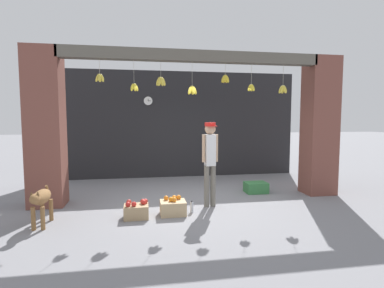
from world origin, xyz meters
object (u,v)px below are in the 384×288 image
dog (41,200)px  fruit_crate_oranges (173,207)px  water_bottle (192,207)px  wall_clock (148,101)px  shopkeeper (210,157)px  produce_box_green (256,187)px  fruit_crate_apples (136,210)px

dog → fruit_crate_oranges: size_ratio=1.82×
water_bottle → dog: bearing=-173.5°
water_bottle → wall_clock: size_ratio=0.84×
dog → wall_clock: size_ratio=3.19×
shopkeeper → produce_box_green: shopkeeper is taller
fruit_crate_oranges → dog: bearing=-174.4°
dog → water_bottle: (2.65, 0.30, -0.35)m
dog → fruit_crate_oranges: (2.27, 0.22, -0.31)m
fruit_crate_apples → fruit_crate_oranges: bearing=6.3°
shopkeeper → produce_box_green: (1.39, 0.95, -0.92)m
dog → produce_box_green: bearing=109.6°
fruit_crate_oranges → fruit_crate_apples: (-0.69, -0.08, -0.01)m
fruit_crate_apples → produce_box_green: bearing=26.3°
fruit_crate_oranges → water_bottle: (0.38, 0.08, -0.04)m
fruit_crate_oranges → wall_clock: (-0.36, 3.68, 2.22)m
produce_box_green → wall_clock: (-2.56, 2.33, 2.24)m
wall_clock → dog: bearing=-116.1°
shopkeeper → wall_clock: bearing=-76.4°
fruit_crate_oranges → wall_clock: bearing=95.6°
water_bottle → wall_clock: 4.32m
fruit_crate_apples → produce_box_green: size_ratio=0.83×
water_bottle → shopkeeper: bearing=36.8°
fruit_crate_oranges → wall_clock: 4.31m
fruit_crate_oranges → wall_clock: wall_clock is taller
fruit_crate_apples → water_bottle: 1.07m
dog → water_bottle: 2.69m
fruit_crate_oranges → produce_box_green: fruit_crate_oranges is taller
shopkeeper → fruit_crate_oranges: 1.28m
dog → wall_clock: (1.91, 3.91, 1.91)m
wall_clock → shopkeeper: bearing=-70.3°
dog → produce_box_green: 4.76m
shopkeeper → fruit_crate_oranges: shopkeeper is taller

